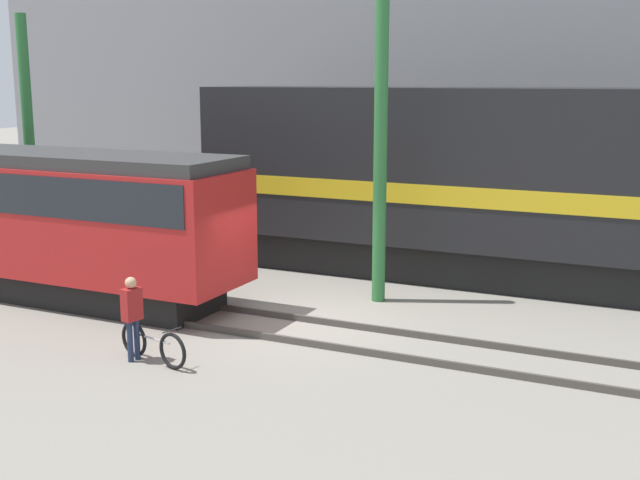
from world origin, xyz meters
name	(u,v)px	position (x,y,z in m)	size (l,w,h in m)	color
ground_plane	(300,323)	(0.00, 0.00, 0.00)	(120.00, 120.00, 0.00)	gray
track_near	(286,327)	(0.00, -0.63, 0.07)	(60.00, 1.50, 0.14)	#47423D
track_far	(387,268)	(0.00, 5.41, 0.07)	(60.00, 1.51, 0.14)	#47423D
building_backdrop	(478,0)	(0.00, 14.13, 7.97)	(38.74, 6.00, 15.94)	gray
freight_locomotive	(527,184)	(3.72, 5.41, 2.62)	(17.27, 3.04, 5.60)	black
streetcar	(26,212)	(-7.14, -0.63, 2.03)	(11.50, 2.54, 3.55)	black
bicycle	(153,345)	(-1.34, -3.42, 0.35)	(1.77, 0.58, 0.76)	black
person	(132,310)	(-1.75, -3.48, 0.98)	(0.30, 0.40, 1.62)	#232D4C
utility_pole_left	(29,139)	(-9.93, 2.39, 3.51)	(0.31, 0.31, 7.03)	#2D7238
utility_pole_center	(380,146)	(0.90, 2.39, 3.69)	(0.31, 0.31, 7.38)	#2D7238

